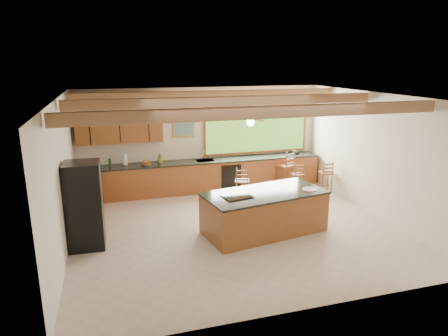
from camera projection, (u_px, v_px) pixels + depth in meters
name	position (u px, v px, depth m)	size (l,w,h in m)	color
ground	(236.00, 228.00, 9.17)	(7.20, 7.20, 0.00)	#B8A998
room_shell	(221.00, 129.00, 9.16)	(7.27, 6.54, 3.02)	beige
counter_run	(180.00, 181.00, 11.16)	(7.12, 3.10, 1.23)	brown
island	(264.00, 212.00, 8.89)	(2.86, 1.71, 0.95)	brown
refrigerator	(85.00, 205.00, 8.06)	(0.73, 0.71, 1.80)	black
bar_stool_a	(243.00, 182.00, 10.64)	(0.47, 0.47, 1.02)	brown
bar_stool_b	(286.00, 166.00, 11.84)	(0.56, 0.56, 1.18)	brown
bar_stool_c	(298.00, 175.00, 11.46)	(0.35, 0.35, 0.94)	brown
bar_stool_d	(327.00, 174.00, 11.48)	(0.40, 0.40, 0.99)	brown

